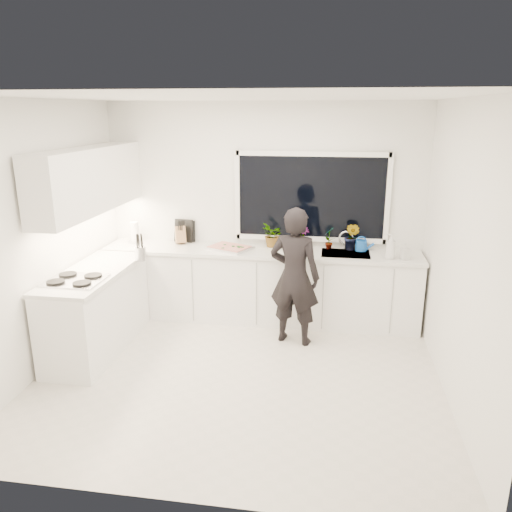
# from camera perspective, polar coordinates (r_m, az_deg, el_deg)

# --- Properties ---
(floor) EXTENTS (4.00, 3.50, 0.02)m
(floor) POSITION_cam_1_polar(r_m,az_deg,el_deg) (5.23, -1.94, -13.49)
(floor) COLOR beige
(floor) RESTS_ON ground
(wall_back) EXTENTS (4.00, 0.02, 2.70)m
(wall_back) POSITION_cam_1_polar(r_m,az_deg,el_deg) (6.39, 0.88, 5.17)
(wall_back) COLOR white
(wall_back) RESTS_ON ground
(wall_left) EXTENTS (0.02, 3.50, 2.70)m
(wall_left) POSITION_cam_1_polar(r_m,az_deg,el_deg) (5.44, -23.39, 1.81)
(wall_left) COLOR white
(wall_left) RESTS_ON ground
(wall_right) EXTENTS (0.02, 3.50, 2.70)m
(wall_right) POSITION_cam_1_polar(r_m,az_deg,el_deg) (4.76, 22.40, -0.02)
(wall_right) COLOR white
(wall_right) RESTS_ON ground
(ceiling) EXTENTS (4.00, 3.50, 0.02)m
(ceiling) POSITION_cam_1_polar(r_m,az_deg,el_deg) (4.53, -2.29, 17.85)
(ceiling) COLOR white
(ceiling) RESTS_ON wall_back
(window) EXTENTS (1.80, 0.02, 1.00)m
(window) POSITION_cam_1_polar(r_m,az_deg,el_deg) (6.27, 6.32, 6.71)
(window) COLOR black
(window) RESTS_ON wall_back
(base_cabinets_back) EXTENTS (3.92, 0.58, 0.88)m
(base_cabinets_back) POSITION_cam_1_polar(r_m,az_deg,el_deg) (6.34, 0.45, -3.47)
(base_cabinets_back) COLOR white
(base_cabinets_back) RESTS_ON floor
(base_cabinets_left) EXTENTS (0.58, 1.60, 0.88)m
(base_cabinets_left) POSITION_cam_1_polar(r_m,az_deg,el_deg) (5.84, -17.74, -6.08)
(base_cabinets_left) COLOR white
(base_cabinets_left) RESTS_ON floor
(countertop_back) EXTENTS (3.94, 0.62, 0.04)m
(countertop_back) POSITION_cam_1_polar(r_m,az_deg,el_deg) (6.19, 0.45, 0.51)
(countertop_back) COLOR silver
(countertop_back) RESTS_ON base_cabinets_back
(countertop_left) EXTENTS (0.62, 1.60, 0.04)m
(countertop_left) POSITION_cam_1_polar(r_m,az_deg,el_deg) (5.68, -18.14, -1.78)
(countertop_left) COLOR silver
(countertop_left) RESTS_ON base_cabinets_left
(upper_cabinets) EXTENTS (0.34, 2.10, 0.70)m
(upper_cabinets) POSITION_cam_1_polar(r_m,az_deg,el_deg) (5.84, -18.50, 8.24)
(upper_cabinets) COLOR white
(upper_cabinets) RESTS_ON wall_left
(sink) EXTENTS (0.58, 0.42, 0.14)m
(sink) POSITION_cam_1_polar(r_m,az_deg,el_deg) (6.15, 10.19, -0.15)
(sink) COLOR silver
(sink) RESTS_ON countertop_back
(faucet) EXTENTS (0.03, 0.03, 0.22)m
(faucet) POSITION_cam_1_polar(r_m,az_deg,el_deg) (6.30, 10.23, 1.75)
(faucet) COLOR silver
(faucet) RESTS_ON countertop_back
(stovetop) EXTENTS (0.56, 0.48, 0.03)m
(stovetop) POSITION_cam_1_polar(r_m,az_deg,el_deg) (5.39, -20.00, -2.55)
(stovetop) COLOR black
(stovetop) RESTS_ON countertop_left
(person) EXTENTS (0.65, 0.50, 1.59)m
(person) POSITION_cam_1_polar(r_m,az_deg,el_deg) (5.62, 4.42, -2.36)
(person) COLOR black
(person) RESTS_ON floor
(pizza_tray) EXTENTS (0.61, 0.55, 0.03)m
(pizza_tray) POSITION_cam_1_polar(r_m,az_deg,el_deg) (6.22, -3.05, 0.91)
(pizza_tray) COLOR silver
(pizza_tray) RESTS_ON countertop_back
(pizza) EXTENTS (0.56, 0.49, 0.01)m
(pizza) POSITION_cam_1_polar(r_m,az_deg,el_deg) (6.22, -3.06, 1.07)
(pizza) COLOR #BA3E18
(pizza) RESTS_ON pizza_tray
(watering_can) EXTENTS (0.18, 0.18, 0.13)m
(watering_can) POSITION_cam_1_polar(r_m,az_deg,el_deg) (6.28, 11.92, 1.19)
(watering_can) COLOR #1351B4
(watering_can) RESTS_ON countertop_back
(paper_towel_roll) EXTENTS (0.13, 0.13, 0.26)m
(paper_towel_roll) POSITION_cam_1_polar(r_m,az_deg,el_deg) (6.69, -13.69, 2.58)
(paper_towel_roll) COLOR white
(paper_towel_roll) RESTS_ON countertop_back
(knife_block) EXTENTS (0.16, 0.14, 0.22)m
(knife_block) POSITION_cam_1_polar(r_m,az_deg,el_deg) (6.53, -8.63, 2.35)
(knife_block) COLOR olive
(knife_block) RESTS_ON countertop_back
(utensil_crock) EXTENTS (0.14, 0.14, 0.16)m
(utensil_crock) POSITION_cam_1_polar(r_m,az_deg,el_deg) (5.90, -13.07, 0.28)
(utensil_crock) COLOR #ACABB0
(utensil_crock) RESTS_ON countertop_left
(picture_frame_large) EXTENTS (0.22, 0.06, 0.28)m
(picture_frame_large) POSITION_cam_1_polar(r_m,az_deg,el_deg) (6.60, -7.91, 2.79)
(picture_frame_large) COLOR black
(picture_frame_large) RESTS_ON countertop_back
(picture_frame_small) EXTENTS (0.25, 0.05, 0.30)m
(picture_frame_small) POSITION_cam_1_polar(r_m,az_deg,el_deg) (6.61, -8.28, 2.89)
(picture_frame_small) COLOR black
(picture_frame_small) RESTS_ON countertop_back
(herb_plants) EXTENTS (1.26, 0.35, 0.34)m
(herb_plants) POSITION_cam_1_polar(r_m,az_deg,el_deg) (6.26, 5.23, 2.28)
(herb_plants) COLOR #26662D
(herb_plants) RESTS_ON countertop_back
(soap_bottles) EXTENTS (0.30, 0.14, 0.30)m
(soap_bottles) POSITION_cam_1_polar(r_m,az_deg,el_deg) (6.00, 15.60, 0.90)
(soap_bottles) COLOR #D8BF66
(soap_bottles) RESTS_ON countertop_back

